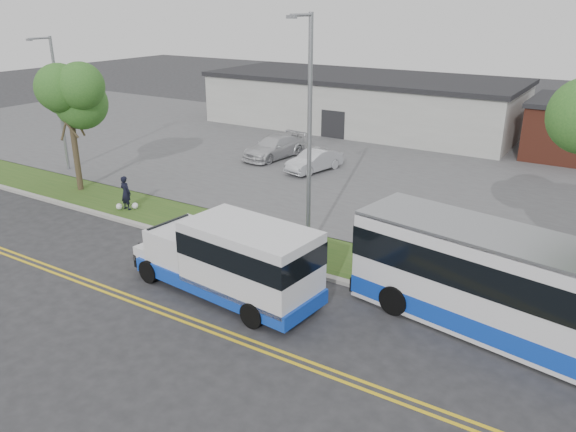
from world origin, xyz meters
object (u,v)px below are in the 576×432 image
Objects in this scene: streetlight_far at (58,99)px; shuttle_bus at (235,258)px; parked_car_b at (274,147)px; pedestrian at (126,193)px; parked_car_a at (314,161)px; streetlight_near at (309,131)px; tree_west at (68,99)px; transit_bus at (540,297)px.

shuttle_bus is at bearing -21.26° from streetlight_far.
shuttle_bus reaches higher than parked_car_b.
pedestrian is at bearing -85.97° from parked_car_b.
parked_car_a is at bearing 30.71° from streetlight_far.
streetlight_near is 19.20m from streetlight_far.
streetlight_near reaches higher than tree_west.
parked_car_b is at bearing 124.84° from shuttle_bus.
parked_car_b is at bearing 44.54° from streetlight_far.
shuttle_bus is at bearing -93.42° from streetlight_near.
streetlight_near is 5.90m from shuttle_bus.
shuttle_bus is 4.44× the size of pedestrian.
streetlight_near is 11.17m from pedestrian.
tree_west is 1.71× the size of parked_car_a.
streetlight_near reaches higher than pedestrian.
parked_car_b is at bearing -90.45° from pedestrian.
pedestrian is at bearing 162.95° from shuttle_bus.
streetlight_far is at bearing -179.70° from transit_bus.
streetlight_near reaches higher than streetlight_far.
parked_car_b reaches higher than parked_car_a.
parked_car_a is at bearing 47.39° from tree_west.
streetlight_near is 1.23× the size of shuttle_bus.
transit_bus is (24.32, -2.60, -3.44)m from tree_west.
tree_west is 14.42m from parked_car_a.
tree_west is at bearing -28.98° from streetlight_far.
pedestrian is (-10.04, 4.18, -0.57)m from shuttle_bus.
transit_bus is at bearing -6.10° from tree_west.
tree_west is 1.38× the size of parked_car_b.
pedestrian is 0.43× the size of parked_car_a.
shuttle_bus is (14.73, -5.07, -3.58)m from tree_west.
streetlight_far reaches higher than pedestrian.
streetlight_near reaches higher than shuttle_bus.
streetlight_far is 1.60× the size of parked_car_b.
parked_car_b is (-9.57, 11.97, -4.41)m from streetlight_near.
parked_car_b is (-9.30, 16.56, -0.72)m from shuttle_bus.
shuttle_bus is 1.55× the size of parked_car_b.
tree_west is 3.96× the size of pedestrian.
parked_car_a is at bearing -12.04° from parked_car_b.
transit_bus is 3.04× the size of parked_car_a.
pedestrian reaches higher than parked_car_b.
streetlight_far is 28.86m from transit_bus.
shuttle_bus is at bearing -57.52° from parked_car_a.
transit_bus reaches higher than shuttle_bus.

